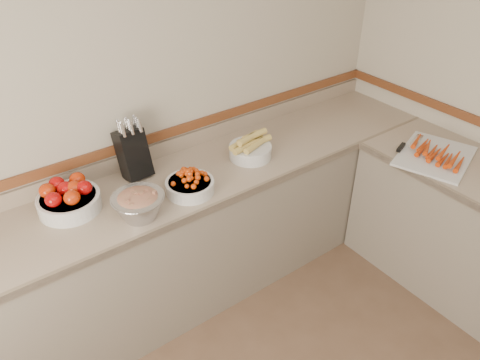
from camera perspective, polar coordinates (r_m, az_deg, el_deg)
back_wall at (r=2.80m, az=-13.93°, el=8.73°), size 4.00×0.00×4.00m
counter_back at (r=3.01m, az=-9.17°, el=-8.07°), size 4.00×0.65×1.08m
knife_block at (r=2.81m, az=-12.93°, el=3.29°), size 0.17×0.20×0.38m
tomato_bowl at (r=2.66m, az=-20.18°, el=-2.09°), size 0.33×0.33×0.16m
cherry_tomato_bowl at (r=2.66m, az=-6.15°, el=-0.50°), size 0.28×0.28×0.15m
corn_bowl at (r=2.97m, az=1.26°, el=3.86°), size 0.30×0.27×0.16m
rhubarb_bowl at (r=2.50m, az=-12.25°, el=-2.91°), size 0.28×0.28×0.16m
cutting_board at (r=3.23m, az=22.73°, el=2.90°), size 0.63×0.56×0.07m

